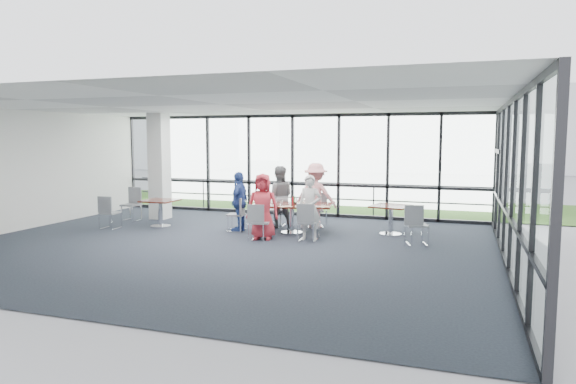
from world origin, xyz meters
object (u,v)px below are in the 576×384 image
(side_table_right, at_px, (391,210))
(chair_main_fl, at_px, (277,210))
(chair_main_nl, at_px, (260,222))
(chair_main_fr, at_px, (315,211))
(structural_column, at_px, (159,166))
(chair_spare_r, at_px, (417,225))
(diner_end, at_px, (239,202))
(chair_main_end, at_px, (236,215))
(side_table_left, at_px, (160,204))
(diner_near_left, at_px, (263,206))
(diner_near_right, at_px, (310,208))
(chair_main_nr, at_px, (308,222))
(chair_spare_lb, at_px, (131,205))
(diner_far_left, at_px, (279,197))
(chair_spare_la, at_px, (110,213))
(diner_far_right, at_px, (316,195))
(main_table, at_px, (292,209))

(side_table_right, distance_m, chair_main_fl, 3.22)
(chair_main_nl, relative_size, chair_main_fr, 0.94)
(structural_column, distance_m, chair_spare_r, 8.00)
(chair_main_fl, bearing_deg, structural_column, -10.28)
(diner_end, bearing_deg, chair_main_end, -88.96)
(side_table_left, relative_size, chair_main_end, 1.01)
(diner_near_left, bearing_deg, diner_end, 131.37)
(diner_near_right, distance_m, chair_main_nl, 1.24)
(chair_main_nr, bearing_deg, structural_column, 155.69)
(side_table_right, height_order, chair_main_fr, chair_main_fr)
(diner_near_left, xyz_separation_m, chair_spare_r, (3.61, 0.51, -0.34))
(chair_main_nr, bearing_deg, chair_main_fr, 96.02)
(structural_column, height_order, diner_near_right, structural_column)
(chair_main_fl, bearing_deg, side_table_right, 165.29)
(side_table_right, distance_m, chair_spare_lb, 7.59)
(diner_end, bearing_deg, side_table_left, -91.21)
(side_table_right, bearing_deg, diner_near_left, -151.03)
(structural_column, distance_m, chair_spare_lb, 1.43)
(diner_far_left, bearing_deg, side_table_right, 158.53)
(diner_end, bearing_deg, chair_main_nr, 70.95)
(chair_main_nl, distance_m, chair_main_end, 1.41)
(chair_main_fl, relative_size, chair_spare_lb, 0.94)
(diner_far_left, xyz_separation_m, chair_spare_r, (3.80, -1.17, -0.39))
(diner_far_left, distance_m, chair_spare_lb, 4.55)
(chair_spare_la, bearing_deg, chair_spare_lb, 98.39)
(diner_far_right, distance_m, chair_main_fr, 0.44)
(structural_column, bearing_deg, chair_spare_r, -10.74)
(side_table_left, distance_m, side_table_right, 6.28)
(diner_end, bearing_deg, structural_column, -113.31)
(chair_main_nr, relative_size, chair_main_end, 1.01)
(chair_main_nr, distance_m, chair_spare_r, 2.53)
(chair_main_nl, relative_size, chair_main_nr, 0.97)
(chair_main_fr, bearing_deg, chair_main_nl, 50.57)
(structural_column, bearing_deg, chair_main_end, -21.47)
(structural_column, xyz_separation_m, side_table_right, (7.04, -0.39, -0.96))
(side_table_left, xyz_separation_m, chair_spare_lb, (-1.36, 0.55, -0.15))
(chair_main_end, xyz_separation_m, chair_spare_lb, (-3.64, 0.51, 0.04))
(chair_main_fl, bearing_deg, chair_main_end, 47.76)
(main_table, height_order, diner_far_left, diner_far_left)
(chair_main_end, height_order, chair_spare_lb, chair_spare_lb)
(diner_far_right, bearing_deg, diner_far_left, 20.46)
(diner_near_left, height_order, diner_far_left, diner_far_left)
(diner_near_right, bearing_deg, diner_end, 166.09)
(side_table_right, bearing_deg, chair_spare_r, -55.54)
(side_table_left, distance_m, chair_spare_lb, 1.48)
(diner_near_left, distance_m, diner_end, 1.24)
(side_table_right, height_order, chair_main_end, chair_main_end)
(diner_end, bearing_deg, chair_main_fl, 147.86)
(diner_near_left, height_order, chair_main_fl, diner_near_left)
(diner_near_right, xyz_separation_m, diner_end, (-2.09, 0.55, 0.00))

